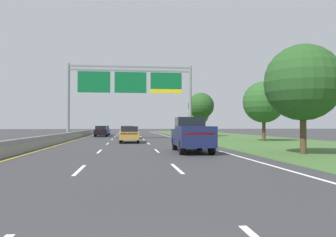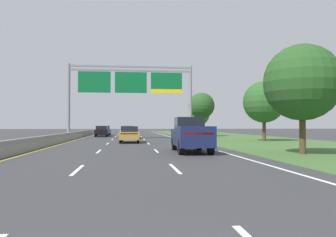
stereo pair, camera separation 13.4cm
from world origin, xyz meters
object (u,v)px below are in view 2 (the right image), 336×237
(car_silver_centre_lane_sedan, at_px, (128,132))
(car_gold_centre_lane_sedan, at_px, (130,134))
(car_black_left_lane_sedan, at_px, (102,131))
(car_blue_left_lane_sedan, at_px, (105,130))
(car_grey_centre_lane_sedan, at_px, (127,131))
(roadside_tree_mid, at_px, (264,102))
(roadside_tree_far, at_px, (202,106))
(roadside_tree_near, at_px, (302,83))
(overhead_sign_gantry, at_px, (131,86))
(roadside_tree_distant, at_px, (199,115))
(pickup_truck_navy, at_px, (191,135))

(car_silver_centre_lane_sedan, bearing_deg, car_gold_centre_lane_sedan, -177.51)
(car_black_left_lane_sedan, bearing_deg, car_blue_left_lane_sedan, -0.53)
(car_grey_centre_lane_sedan, height_order, roadside_tree_mid, roadside_tree_mid)
(car_gold_centre_lane_sedan, height_order, roadside_tree_far, roadside_tree_far)
(roadside_tree_near, bearing_deg, overhead_sign_gantry, 113.48)
(car_grey_centre_lane_sedan, distance_m, roadside_tree_distant, 15.47)
(roadside_tree_near, distance_m, roadside_tree_distant, 41.88)
(car_gold_centre_lane_sedan, relative_size, car_black_left_lane_sedan, 1.00)
(roadside_tree_distant, bearing_deg, overhead_sign_gantry, -122.92)
(overhead_sign_gantry, relative_size, car_silver_centre_lane_sedan, 3.39)
(roadside_tree_near, xyz_separation_m, roadside_tree_mid, (4.20, 15.62, -0.03))
(car_silver_centre_lane_sedan, bearing_deg, overhead_sign_gantry, -160.26)
(car_gold_centre_lane_sedan, distance_m, roadside_tree_near, 17.54)
(car_gold_centre_lane_sedan, height_order, car_blue_left_lane_sedan, same)
(car_gold_centre_lane_sedan, xyz_separation_m, roadside_tree_near, (9.90, -14.09, 3.34))
(car_blue_left_lane_sedan, bearing_deg, car_black_left_lane_sedan, -179.89)
(car_gold_centre_lane_sedan, bearing_deg, car_black_left_lane_sedan, 14.47)
(overhead_sign_gantry, xyz_separation_m, car_silver_centre_lane_sedan, (-0.31, 0.95, -5.60))
(pickup_truck_navy, xyz_separation_m, roadside_tree_distant, (8.89, 39.44, 2.47))
(car_silver_centre_lane_sedan, bearing_deg, car_blue_left_lane_sedan, 16.06)
(roadside_tree_mid, distance_m, roadside_tree_far, 15.39)
(car_grey_centre_lane_sedan, xyz_separation_m, roadside_tree_mid, (14.46, -18.28, 3.30))
(roadside_tree_distant, bearing_deg, car_blue_left_lane_sedan, -168.73)
(car_blue_left_lane_sedan, relative_size, roadside_tree_distant, 0.81)
(car_silver_centre_lane_sedan, bearing_deg, roadside_tree_near, -155.22)
(car_silver_centre_lane_sedan, xyz_separation_m, car_black_left_lane_sedan, (-3.85, 8.12, 0.00))
(car_gold_centre_lane_sedan, distance_m, car_silver_centre_lane_sedan, 9.31)
(roadside_tree_near, height_order, roadside_tree_far, roadside_tree_far)
(car_blue_left_lane_sedan, xyz_separation_m, roadside_tree_mid, (18.17, -22.83, 3.30))
(overhead_sign_gantry, relative_size, car_grey_centre_lane_sedan, 3.40)
(car_blue_left_lane_sedan, relative_size, roadside_tree_near, 0.69)
(roadside_tree_distant, bearing_deg, roadside_tree_near, -93.79)
(car_grey_centre_lane_sedan, distance_m, roadside_tree_near, 35.57)
(overhead_sign_gantry, height_order, car_grey_centre_lane_sedan, overhead_sign_gantry)
(overhead_sign_gantry, bearing_deg, roadside_tree_distant, 57.08)
(car_black_left_lane_sedan, height_order, roadside_tree_far, roadside_tree_far)
(car_black_left_lane_sedan, relative_size, roadside_tree_distant, 0.82)
(roadside_tree_mid, height_order, roadside_tree_far, roadside_tree_far)
(car_blue_left_lane_sedan, xyz_separation_m, car_black_left_lane_sedan, (0.05, -6.93, 0.00))
(pickup_truck_navy, distance_m, roadside_tree_distant, 40.51)
(car_blue_left_lane_sedan, relative_size, roadside_tree_far, 0.68)
(pickup_truck_navy, height_order, roadside_tree_far, roadside_tree_far)
(car_grey_centre_lane_sedan, height_order, car_blue_left_lane_sedan, same)
(car_silver_centre_lane_sedan, relative_size, roadside_tree_near, 0.70)
(car_silver_centre_lane_sedan, relative_size, roadside_tree_mid, 0.70)
(car_silver_centre_lane_sedan, xyz_separation_m, roadside_tree_distant, (12.83, 18.39, 2.73))
(car_gold_centre_lane_sedan, xyz_separation_m, car_grey_centre_lane_sedan, (-0.35, 19.81, 0.00))
(car_silver_centre_lane_sedan, bearing_deg, car_grey_centre_lane_sedan, 2.56)
(car_silver_centre_lane_sedan, relative_size, roadside_tree_distant, 0.82)
(roadside_tree_near, xyz_separation_m, roadside_tree_far, (0.75, 30.62, 0.39))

